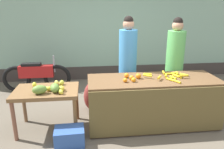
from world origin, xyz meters
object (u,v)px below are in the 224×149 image
Objects in this scene: produce_sack at (93,96)px; vendor_woman_blue_shirt at (128,64)px; vendor_woman_green_shirt at (174,64)px; parked_motorcycle at (37,75)px; produce_crate at (70,136)px.

vendor_woman_blue_shirt is at bearing 1.43° from produce_sack.
vendor_woman_green_shirt reaches higher than parked_motorcycle.
produce_sack is at bearing 70.76° from produce_crate.
produce_sack is at bearing -178.57° from vendor_woman_blue_shirt.
vendor_woman_green_shirt is at bearing -0.97° from produce_sack.
parked_motorcycle reaches higher than produce_crate.
vendor_woman_blue_shirt reaches higher than vendor_woman_green_shirt.
parked_motorcycle is at bearing 150.25° from vendor_woman_blue_shirt.
vendor_woman_green_shirt reaches higher than produce_sack.
vendor_woman_blue_shirt reaches higher than produce_sack.
produce_sack is at bearing -41.54° from parked_motorcycle.
parked_motorcycle is at bearing 112.04° from produce_crate.
produce_crate is (0.92, -2.26, -0.27)m from parked_motorcycle.
parked_motorcycle is 2.74× the size of produce_sack.
vendor_woman_blue_shirt is 3.13× the size of produce_sack.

